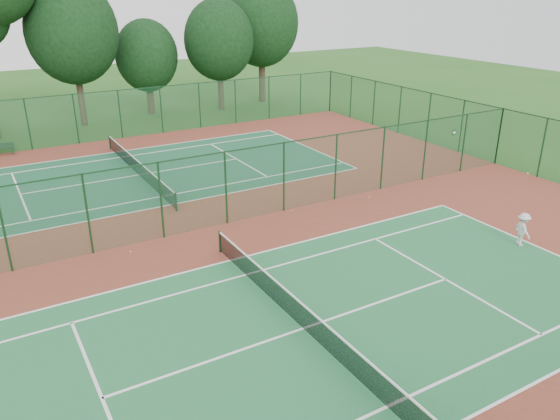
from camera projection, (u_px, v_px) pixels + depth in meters
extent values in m
plane|color=#26581B|center=(197.00, 230.00, 24.85)|extent=(120.00, 120.00, 0.00)
cube|color=brown|center=(197.00, 230.00, 24.85)|extent=(40.00, 36.00, 0.01)
cube|color=#216A3B|center=(303.00, 329.00, 17.65)|extent=(23.77, 10.97, 0.01)
cube|color=#1B5636|center=(138.00, 175.00, 32.03)|extent=(23.77, 10.97, 0.01)
cube|color=#1B522C|center=(98.00, 117.00, 38.57)|extent=(40.00, 0.02, 3.50)
cube|color=#163C23|center=(95.00, 92.00, 37.92)|extent=(40.00, 0.05, 0.05)
cube|color=#17462A|center=(499.00, 136.00, 33.50)|extent=(0.02, 36.00, 3.50)
cube|color=#163D22|center=(503.00, 109.00, 32.85)|extent=(0.05, 36.00, 0.05)
cube|color=#194C27|center=(194.00, 194.00, 24.18)|extent=(40.00, 0.02, 3.50)
cube|color=#153B1C|center=(192.00, 157.00, 23.53)|extent=(40.00, 0.05, 0.05)
cylinder|color=#123319|center=(220.00, 242.00, 22.58)|extent=(0.10, 0.10, 0.97)
cube|color=black|center=(303.00, 316.00, 17.47)|extent=(0.02, 12.80, 0.85)
cube|color=white|center=(303.00, 305.00, 17.31)|extent=(0.04, 12.80, 0.06)
cylinder|color=#12311E|center=(176.00, 202.00, 26.74)|extent=(0.10, 0.10, 0.97)
cylinder|color=#12311E|center=(110.00, 142.00, 36.97)|extent=(0.10, 0.10, 0.97)
cube|color=black|center=(138.00, 167.00, 31.86)|extent=(0.02, 12.80, 0.85)
cube|color=white|center=(137.00, 160.00, 31.69)|extent=(0.04, 12.80, 0.06)
imported|color=silver|center=(523.00, 229.00, 23.10)|extent=(0.81, 1.06, 1.46)
cube|color=#11321A|center=(13.00, 151.00, 36.01)|extent=(0.12, 0.37, 0.41)
cube|color=#11321A|center=(3.00, 148.00, 35.73)|extent=(1.42, 0.56, 0.05)
cube|color=#11321A|center=(2.00, 146.00, 35.49)|extent=(1.38, 0.22, 0.41)
sphere|color=#BDD832|center=(292.00, 211.00, 26.88)|extent=(0.06, 0.06, 0.06)
sphere|color=#F3F338|center=(369.00, 197.00, 28.63)|extent=(0.07, 0.07, 0.07)
sphere|color=#E1F238|center=(131.00, 252.00, 22.71)|extent=(0.07, 0.07, 0.07)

